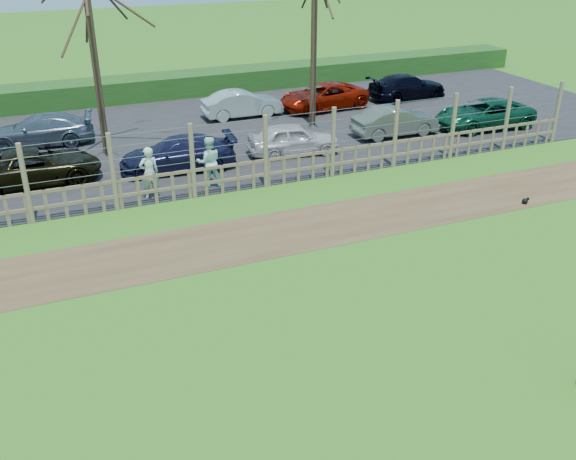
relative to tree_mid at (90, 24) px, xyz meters
name	(u,v)px	position (x,y,z in m)	size (l,w,h in m)	color
ground	(290,327)	(2.00, -13.50, -4.87)	(120.00, 120.00, 0.00)	#529B26
dirt_strip	(228,242)	(2.00, -9.00, -4.86)	(34.00, 2.80, 0.01)	brown
asphalt	(153,140)	(2.00, 1.00, -4.85)	(44.00, 13.00, 0.04)	#232326
hedge	(122,90)	(2.00, 8.00, -4.32)	(46.00, 2.00, 1.10)	#1E4716
fence	(193,175)	(2.00, -5.50, -4.06)	(30.16, 0.16, 2.50)	brown
tree_mid	(90,24)	(0.00, 0.00, 0.00)	(4.80, 4.80, 6.83)	#3D2B1E
tree_right	(315,0)	(9.00, 0.50, 0.37)	(4.80, 4.80, 7.35)	#3D2B1E
visitor_a	(149,173)	(0.68, -5.04, -3.96)	(0.63, 0.41, 1.72)	silver
visitor_b	(209,162)	(2.73, -4.78, -3.96)	(0.84, 0.65, 1.72)	#B6EFDD
crow	(525,201)	(11.62, -10.08, -4.77)	(0.25, 0.19, 0.21)	black
car_2	(35,166)	(-2.65, -2.22, -4.23)	(1.99, 4.32, 1.20)	black
car_3	(178,154)	(2.13, -2.83, -4.23)	(1.68, 4.13, 1.20)	#1A193A
car_4	(293,139)	(6.66, -2.82, -4.23)	(1.42, 3.52, 1.20)	silver
car_5	(395,121)	(11.49, -2.31, -4.23)	(1.27, 3.64, 1.20)	#61665B
car_6	(484,114)	(15.62, -2.85, -4.23)	(1.99, 4.32, 1.20)	#0D4A2D
car_9	(40,130)	(-2.24, 2.13, -4.23)	(1.68, 4.13, 1.20)	#4D5A6D
car_11	(242,104)	(6.52, 2.82, -4.23)	(1.27, 3.64, 1.20)	#B0C2BB
car_12	(323,96)	(10.53, 2.61, -4.23)	(1.99, 4.32, 1.20)	#8F1203
car_13	(407,86)	(15.29, 2.79, -4.23)	(1.68, 4.13, 1.20)	black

